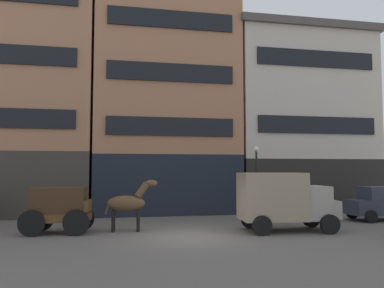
{
  "coord_description": "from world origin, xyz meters",
  "views": [
    {
      "loc": [
        -2.83,
        -15.31,
        2.79
      ],
      "look_at": [
        0.46,
        2.0,
        3.97
      ],
      "focal_mm": 34.89,
      "sensor_mm": 36.0,
      "label": 1
    }
  ],
  "objects_px": {
    "delivery_truck_far": "(284,199)",
    "sedan_light": "(381,203)",
    "cargo_wagon": "(60,207)",
    "draft_horse": "(128,203)",
    "streetlamp_curbside": "(257,171)"
  },
  "relations": [
    {
      "from": "cargo_wagon",
      "to": "draft_horse",
      "type": "distance_m",
      "value": 2.95
    },
    {
      "from": "draft_horse",
      "to": "streetlamp_curbside",
      "type": "xyz_separation_m",
      "value": [
        7.44,
        3.59,
        1.4
      ]
    },
    {
      "from": "delivery_truck_far",
      "to": "sedan_light",
      "type": "height_order",
      "value": "delivery_truck_far"
    },
    {
      "from": "sedan_light",
      "to": "streetlamp_curbside",
      "type": "distance_m",
      "value": 6.88
    },
    {
      "from": "delivery_truck_far",
      "to": "cargo_wagon",
      "type": "bearing_deg",
      "value": 172.63
    },
    {
      "from": "draft_horse",
      "to": "streetlamp_curbside",
      "type": "height_order",
      "value": "streetlamp_curbside"
    },
    {
      "from": "cargo_wagon",
      "to": "delivery_truck_far",
      "type": "distance_m",
      "value": 9.95
    },
    {
      "from": "cargo_wagon",
      "to": "draft_horse",
      "type": "height_order",
      "value": "draft_horse"
    },
    {
      "from": "draft_horse",
      "to": "streetlamp_curbside",
      "type": "distance_m",
      "value": 8.38
    },
    {
      "from": "sedan_light",
      "to": "streetlamp_curbside",
      "type": "height_order",
      "value": "streetlamp_curbside"
    },
    {
      "from": "sedan_light",
      "to": "streetlamp_curbside",
      "type": "xyz_separation_m",
      "value": [
        -6.15,
        2.53,
        1.76
      ]
    },
    {
      "from": "draft_horse",
      "to": "streetlamp_curbside",
      "type": "bearing_deg",
      "value": 25.75
    },
    {
      "from": "draft_horse",
      "to": "delivery_truck_far",
      "type": "relative_size",
      "value": 0.53
    },
    {
      "from": "sedan_light",
      "to": "streetlamp_curbside",
      "type": "bearing_deg",
      "value": 157.64
    },
    {
      "from": "draft_horse",
      "to": "streetlamp_curbside",
      "type": "relative_size",
      "value": 0.57
    }
  ]
}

